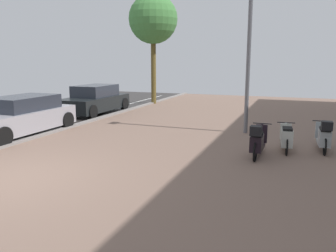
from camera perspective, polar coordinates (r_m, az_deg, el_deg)
The scene contains 8 objects.
ground at distance 7.55m, azimuth -16.26°, elevation -9.78°, with size 21.00×40.00×0.13m.
scooter_mid at distance 10.83m, azimuth 24.15°, elevation -1.56°, with size 0.52×1.84×0.97m.
scooter_far at distance 10.46m, azimuth 18.82°, elevation -1.87°, with size 0.52×1.70×0.75m.
scooter_extra at distance 9.63m, azimuth 14.48°, elevation -2.41°, with size 0.52×1.87×0.96m.
parked_car_near at distance 13.16m, azimuth -23.02°, elevation 1.47°, with size 1.84×4.14×1.33m.
parked_car_far at distance 17.41m, azimuth -11.84°, elevation 4.19°, with size 1.80×4.08×1.36m.
lamp_post at distance 12.56m, azimuth 13.21°, elevation 14.69°, with size 0.20×0.52×6.33m.
street_tree at distance 20.89m, azimuth -2.45°, elevation 16.99°, with size 2.81×2.81×6.28m.
Camera 1 is at (5.76, -5.61, 2.58)m, focal length 37.23 mm.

